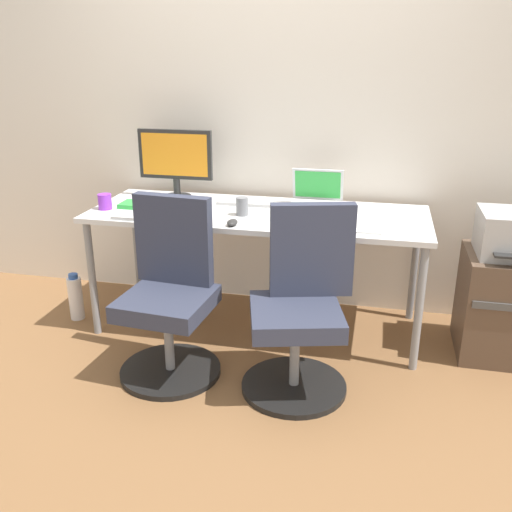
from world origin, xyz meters
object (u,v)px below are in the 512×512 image
at_px(water_bottle_on_floor, 76,297).
at_px(office_chair_left, 170,297).
at_px(desktop_monitor, 175,159).
at_px(office_chair_right, 301,310).
at_px(coffee_mug, 105,202).
at_px(side_cabinet, 504,305).
at_px(open_laptop, 316,198).

bearing_deg(water_bottle_on_floor, office_chair_left, -27.40).
bearing_deg(desktop_monitor, office_chair_right, -41.11).
bearing_deg(coffee_mug, office_chair_left, -38.42).
height_order(side_cabinet, coffee_mug, coffee_mug).
bearing_deg(desktop_monitor, side_cabinet, -6.98).
bearing_deg(office_chair_left, desktop_monitor, 106.67).
height_order(office_chair_left, open_laptop, open_laptop).
bearing_deg(coffee_mug, open_laptop, 15.06).
height_order(office_chair_right, water_bottle_on_floor, office_chair_right).
height_order(open_laptop, coffee_mug, open_laptop).
relative_size(office_chair_left, water_bottle_on_floor, 3.03).
distance_m(side_cabinet, open_laptop, 1.23).
height_order(desktop_monitor, coffee_mug, desktop_monitor).
distance_m(office_chair_left, water_bottle_on_floor, 0.97).
height_order(side_cabinet, open_laptop, open_laptop).
bearing_deg(desktop_monitor, coffee_mug, -130.57).
height_order(side_cabinet, desktop_monitor, desktop_monitor).
bearing_deg(desktop_monitor, office_chair_left, -73.33).
height_order(office_chair_right, side_cabinet, office_chair_right).
xyz_separation_m(office_chair_right, side_cabinet, (1.07, 0.57, -0.13)).
bearing_deg(open_laptop, side_cabinet, -10.46).
bearing_deg(desktop_monitor, water_bottle_on_floor, -145.99).
bearing_deg(coffee_mug, side_cabinet, 3.08).
bearing_deg(office_chair_right, side_cabinet, 28.20).
xyz_separation_m(office_chair_left, desktop_monitor, (-0.24, 0.82, 0.57)).
distance_m(office_chair_right, open_laptop, 0.86).
height_order(office_chair_left, coffee_mug, office_chair_left).
height_order(desktop_monitor, open_laptop, desktop_monitor).
xyz_separation_m(office_chair_left, office_chair_right, (0.69, -0.00, 0.00)).
distance_m(office_chair_left, office_chair_right, 0.69).
relative_size(office_chair_left, desktop_monitor, 1.96).
bearing_deg(side_cabinet, open_laptop, 169.54).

